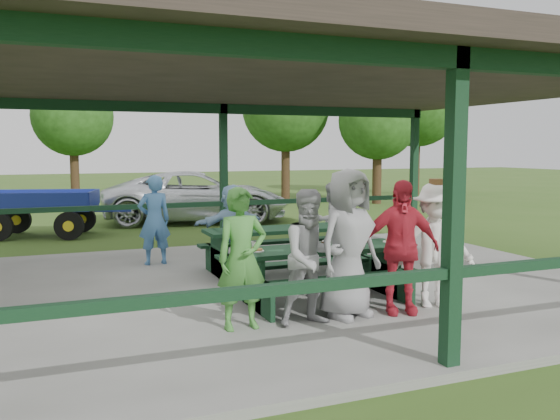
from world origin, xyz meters
name	(u,v)px	position (x,y,z in m)	size (l,w,h in m)	color
ground	(294,288)	(0.00, 0.00, 0.00)	(90.00, 90.00, 0.00)	#35581B
concrete_slab	(294,285)	(0.00, 0.00, 0.05)	(10.00, 8.00, 0.10)	slate
pavilion_structure	(294,82)	(0.00, 0.00, 3.17)	(10.60, 8.60, 3.24)	black
picnic_table_near	(323,267)	(-0.09, -1.20, 0.57)	(2.35, 1.39, 0.75)	black
picnic_table_far	(285,243)	(0.17, 0.80, 0.58)	(2.69, 1.39, 0.75)	black
table_setting	(321,244)	(-0.11, -1.18, 0.88)	(2.26, 0.45, 0.10)	white
contestant_green	(242,259)	(-1.50, -1.96, 0.92)	(0.60, 0.39, 1.64)	#418735
contestant_grey_left	(312,257)	(-0.68, -2.12, 0.90)	(0.78, 0.61, 1.61)	#939396
contestant_grey_mid	(348,243)	(-0.13, -1.99, 1.02)	(0.90, 0.58, 1.84)	gray
contestant_red	(400,247)	(0.56, -2.08, 0.95)	(0.99, 0.41, 1.69)	red
contestant_white_fedora	(435,245)	(1.14, -2.00, 0.92)	(1.19, 0.91, 1.69)	silver
spectator_lblue	(232,225)	(-0.50, 1.62, 0.82)	(1.34, 0.43, 1.45)	#88AFD2
spectator_blue	(154,220)	(-1.76, 2.25, 0.90)	(0.59, 0.38, 1.61)	teal
spectator_grey	(331,220)	(1.46, 1.63, 0.82)	(0.70, 0.55, 1.44)	#9D9C9F
pickup_truck	(197,197)	(0.64, 8.73, 0.75)	(2.49, 5.39, 1.50)	silver
farm_trailer	(42,212)	(-3.63, 7.33, 0.60)	(3.51, 2.09, 1.22)	navy
tree_left	(73,117)	(-2.33, 17.64, 3.47)	(3.28, 3.28, 5.13)	#312213
tree_mid	(286,109)	(5.81, 14.41, 3.78)	(3.58, 3.58, 5.59)	#312213
tree_right	(378,121)	(8.61, 11.80, 3.22)	(3.05, 3.05, 4.77)	#312213
tree_far_right	(417,104)	(12.62, 14.98, 4.19)	(3.96, 3.96, 6.19)	#312213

